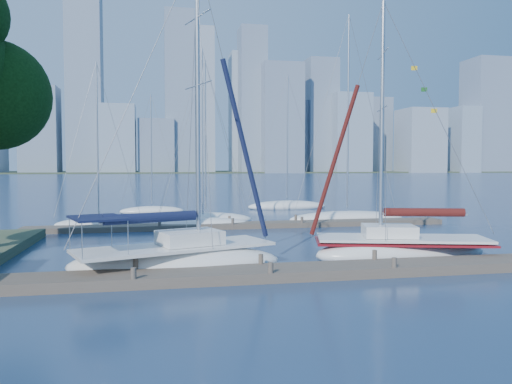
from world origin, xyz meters
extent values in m
plane|color=navy|center=(0.00, 0.00, 0.00)|extent=(700.00, 700.00, 0.00)
cube|color=brown|center=(0.00, 0.00, 0.20)|extent=(26.00, 2.00, 0.40)
cube|color=brown|center=(2.00, 16.00, 0.18)|extent=(30.00, 1.80, 0.36)
cube|color=#38472D|center=(0.00, 320.00, 0.00)|extent=(800.00, 100.00, 1.50)
ellipsoid|color=white|center=(-3.39, 2.19, 0.26)|extent=(9.39, 5.74, 1.57)
cube|color=white|center=(-3.39, 2.19, 0.99)|extent=(8.70, 5.30, 0.13)
cube|color=white|center=(-2.80, 2.40, 1.36)|extent=(3.00, 2.63, 0.57)
cylinder|color=silver|center=(-2.41, 2.54, 7.23)|extent=(0.19, 0.19, 12.36)
cylinder|color=silver|center=(-4.40, 1.83, 2.19)|extent=(4.02, 1.51, 0.10)
cylinder|color=#11193A|center=(-4.40, 1.83, 2.30)|extent=(3.81, 1.70, 0.42)
cube|color=#11193A|center=(-6.42, 1.11, 2.40)|extent=(2.60, 2.97, 0.08)
ellipsoid|color=white|center=(7.31, 2.93, 0.25)|extent=(9.01, 4.96, 1.50)
cube|color=white|center=(7.31, 2.93, 0.95)|extent=(8.34, 4.58, 0.12)
cube|color=white|center=(6.73, 3.09, 1.30)|extent=(2.80, 2.39, 0.55)
cylinder|color=silver|center=(6.34, 3.19, 6.57)|extent=(0.18, 0.18, 11.13)
cylinder|color=silver|center=(8.30, 2.66, 2.11)|extent=(3.95, 1.16, 0.10)
cylinder|color=#49150F|center=(8.30, 2.66, 2.21)|extent=(3.71, 1.37, 0.40)
cube|color=maroon|center=(7.31, 2.93, 0.78)|extent=(8.55, 4.73, 0.10)
ellipsoid|color=white|center=(-8.27, 18.27, 0.19)|extent=(6.50, 4.35, 1.05)
cylinder|color=silver|center=(-8.27, 18.27, 6.36)|extent=(0.11, 0.11, 10.81)
ellipsoid|color=white|center=(-0.93, 16.70, 0.19)|extent=(6.99, 3.97, 1.04)
cylinder|color=silver|center=(-0.93, 16.70, 6.81)|extent=(0.11, 0.11, 11.74)
ellipsoid|color=white|center=(-0.48, 19.35, 0.22)|extent=(7.59, 4.36, 1.21)
cylinder|color=silver|center=(-0.48, 19.35, 6.76)|extent=(0.13, 0.13, 11.32)
ellipsoid|color=white|center=(10.66, 18.32, 0.23)|extent=(9.80, 4.61, 1.24)
cylinder|color=silver|center=(10.66, 18.32, 8.66)|extent=(0.14, 0.14, 15.08)
ellipsoid|color=white|center=(-4.62, 28.58, 0.18)|extent=(6.23, 3.57, 0.96)
cylinder|color=silver|center=(-4.62, 28.58, 5.95)|extent=(0.11, 0.11, 10.15)
ellipsoid|color=white|center=(9.00, 30.63, 0.23)|extent=(8.38, 3.06, 1.26)
cylinder|color=silver|center=(9.00, 30.63, 7.38)|extent=(0.14, 0.14, 12.48)
cube|color=slate|center=(-69.73, 287.50, 24.85)|extent=(20.87, 17.63, 49.69)
cube|color=#99A6B7|center=(-47.55, 309.43, 17.69)|extent=(13.92, 17.61, 35.38)
cube|color=#869DAD|center=(-25.94, 284.92, 20.01)|extent=(19.63, 19.81, 40.03)
cube|color=slate|center=(-4.22, 286.68, 16.11)|extent=(21.02, 16.86, 32.23)
cube|color=#99A6B7|center=(21.35, 289.48, 44.06)|extent=(18.78, 14.99, 88.11)
cube|color=#869DAD|center=(51.90, 304.67, 38.72)|extent=(17.16, 17.46, 77.45)
cube|color=slate|center=(70.99, 278.50, 33.17)|extent=(24.40, 18.95, 66.34)
cube|color=#99A6B7|center=(91.42, 294.72, 23.13)|extent=(15.75, 17.11, 46.26)
cube|color=#869DAD|center=(115.77, 279.60, 24.84)|extent=(23.31, 18.80, 49.67)
cube|color=slate|center=(147.05, 309.52, 25.82)|extent=(17.95, 17.52, 51.64)
cube|color=#99A6B7|center=(164.09, 278.94, 20.57)|extent=(24.86, 23.94, 41.13)
cube|color=#869DAD|center=(194.50, 279.05, 21.45)|extent=(14.63, 21.38, 42.90)
cube|color=slate|center=(213.93, 282.23, 37.87)|extent=(25.38, 23.60, 75.74)
cube|color=#99A6B7|center=(241.25, 301.60, 35.52)|extent=(17.45, 17.08, 71.04)
cube|color=slate|center=(-45.00, 290.00, 63.20)|extent=(19.75, 18.00, 126.39)
cube|color=slate|center=(10.00, 290.00, 48.65)|extent=(17.55, 18.00, 97.31)
cube|color=slate|center=(55.00, 290.00, 45.00)|extent=(16.30, 18.00, 90.00)
cube|color=slate|center=(100.00, 290.00, 36.27)|extent=(19.25, 18.00, 72.54)
camera|label=1|loc=(-4.16, -18.93, 4.41)|focal=35.00mm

